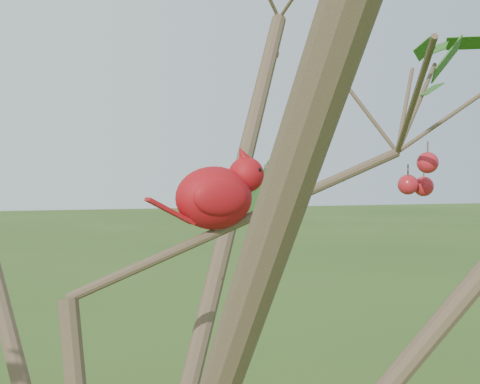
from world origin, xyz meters
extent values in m
sphere|color=red|center=(0.59, 0.02, 2.18)|extent=(0.04, 0.04, 0.04)
sphere|color=red|center=(0.64, 0.09, 2.13)|extent=(0.04, 0.04, 0.04)
sphere|color=red|center=(0.52, 0.62, 2.50)|extent=(0.04, 0.04, 0.04)
sphere|color=red|center=(0.60, 0.08, 2.14)|extent=(0.04, 0.04, 0.04)
ellipsoid|color=#A80E17|center=(0.20, 0.08, 2.12)|extent=(0.15, 0.12, 0.11)
sphere|color=#A80E17|center=(0.26, 0.09, 2.16)|extent=(0.07, 0.07, 0.06)
cone|color=#A80E17|center=(0.25, 0.09, 2.19)|extent=(0.05, 0.04, 0.05)
cone|color=#D85914|center=(0.29, 0.09, 2.15)|extent=(0.03, 0.03, 0.02)
ellipsoid|color=black|center=(0.28, 0.09, 2.15)|extent=(0.02, 0.04, 0.03)
cube|color=#A80E17|center=(0.12, 0.07, 2.09)|extent=(0.09, 0.04, 0.05)
ellipsoid|color=#A80E17|center=(0.19, 0.12, 2.12)|extent=(0.10, 0.04, 0.06)
ellipsoid|color=#A80E17|center=(0.20, 0.04, 2.12)|extent=(0.10, 0.04, 0.06)
cylinder|color=#413123|center=(10.37, 26.43, 1.38)|extent=(0.41, 0.41, 2.76)
cone|color=#163713|center=(10.37, 26.43, 1.49)|extent=(3.22, 3.22, 2.99)
camera|label=1|loc=(-0.09, -0.94, 2.15)|focal=45.00mm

